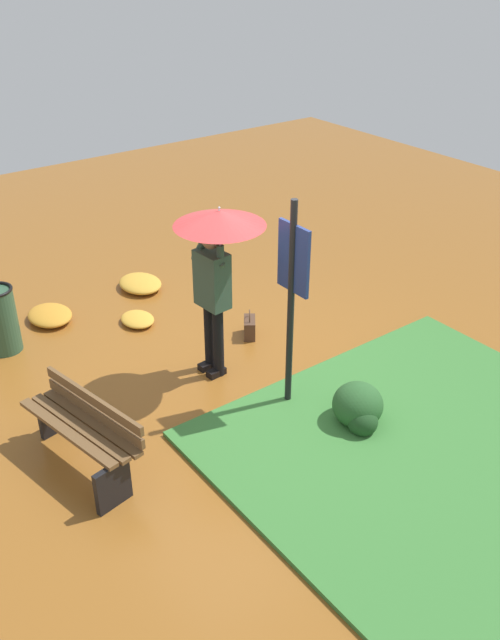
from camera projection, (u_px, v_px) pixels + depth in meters
The scene contains 11 objects.
ground_plane at pixel (234, 376), 7.80m from camera, with size 18.00×18.00×0.00m, color brown.
grass_verge at pixel (485, 485), 6.23m from camera, with size 4.80×4.00×0.05m.
person_with_umbrella at pixel (216, 250), 7.08m from camera, with size 0.96×0.96×2.04m.
info_sign_post at pixel (292, 282), 6.66m from camera, with size 0.44×0.07×2.30m.
handbag at pixel (250, 327), 8.52m from camera, with size 0.32×0.29×0.37m.
park_bench at pixel (84, 430), 6.32m from camera, with size 1.41×0.63×0.75m.
trash_bin at pixel (0, 320), 8.09m from camera, with size 0.42×0.42×0.83m.
shrub_cluster at pixel (359, 408), 6.92m from camera, with size 0.57×0.52×0.47m.
leaf_pile_near_person at pixel (50, 315), 8.89m from camera, with size 0.68×0.54×0.15m.
leaf_pile_by_bench at pixel (138, 319), 8.83m from camera, with size 0.51×0.41×0.11m.
leaf_pile_far_path at pixel (140, 283), 9.69m from camera, with size 0.70×0.56×0.15m.
Camera 1 is at (5.29, -3.70, 4.43)m, focal length 38.21 mm.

